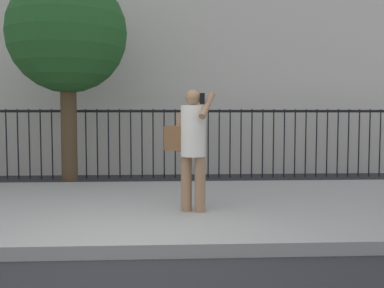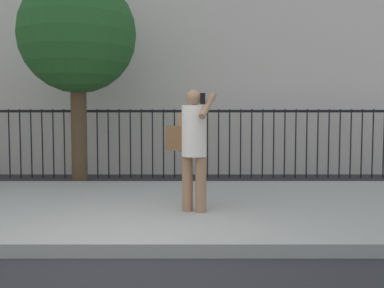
% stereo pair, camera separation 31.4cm
% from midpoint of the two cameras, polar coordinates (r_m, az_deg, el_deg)
% --- Properties ---
extents(ground_plane, '(60.00, 60.00, 0.00)m').
position_cam_midpoint_polar(ground_plane, '(4.92, -10.55, -14.04)').
color(ground_plane, '#28282B').
extents(sidewalk, '(28.00, 4.40, 0.15)m').
position_cam_midpoint_polar(sidewalk, '(7.02, -8.18, -7.94)').
color(sidewalk, '#9E9B93').
rests_on(sidewalk, ground).
extents(iron_fence, '(12.03, 0.04, 1.60)m').
position_cam_midpoint_polar(iron_fence, '(10.57, -6.42, 1.22)').
color(iron_fence, black).
rests_on(iron_fence, ground).
extents(pedestrian_on_phone, '(0.72, 0.55, 1.68)m').
position_cam_midpoint_polar(pedestrian_on_phone, '(6.26, -1.52, 0.37)').
color(pedestrian_on_phone, '#936B4C').
rests_on(pedestrian_on_phone, sidewalk).
extents(street_tree_near, '(2.38, 2.38, 4.29)m').
position_cam_midpoint_polar(street_tree_near, '(9.73, -16.22, 12.95)').
color(street_tree_near, '#4C3823').
rests_on(street_tree_near, ground).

